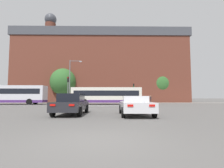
# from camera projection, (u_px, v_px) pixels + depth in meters

# --- Properties ---
(ground_plane) EXTENTS (400.00, 400.00, 0.00)m
(ground_plane) POSITION_uv_depth(u_px,v_px,m) (95.00, 141.00, 4.94)
(ground_plane) COLOR #605E5B
(stop_line_strip) EXTENTS (9.38, 0.30, 0.01)m
(stop_line_strip) POSITION_uv_depth(u_px,v_px,m) (107.00, 106.00, 25.29)
(stop_line_strip) COLOR silver
(stop_line_strip) RESTS_ON ground_plane
(far_pavement) EXTENTS (70.43, 2.50, 0.01)m
(far_pavement) POSITION_uv_depth(u_px,v_px,m) (107.00, 103.00, 39.16)
(far_pavement) COLOR #A09B91
(far_pavement) RESTS_ON ground_plane
(brick_civic_building) EXTENTS (44.87, 13.01, 24.82)m
(brick_civic_building) POSITION_uv_depth(u_px,v_px,m) (101.00, 68.00, 48.38)
(brick_civic_building) COLOR brown
(brick_civic_building) RESTS_ON ground_plane
(car_saloon_left) EXTENTS (2.01, 4.84, 1.49)m
(car_saloon_left) POSITION_uv_depth(u_px,v_px,m) (72.00, 104.00, 12.59)
(car_saloon_left) COLOR #232328
(car_saloon_left) RESTS_ON ground_plane
(car_roadster_right) EXTENTS (2.13, 4.62, 1.32)m
(car_roadster_right) POSITION_uv_depth(u_px,v_px,m) (135.00, 105.00, 11.96)
(car_roadster_right) COLOR silver
(car_roadster_right) RESTS_ON ground_plane
(bus_crossing_lead) EXTENTS (11.98, 2.67, 2.93)m
(bus_crossing_lead) POSITION_uv_depth(u_px,v_px,m) (106.00, 95.00, 30.43)
(bus_crossing_lead) COLOR silver
(bus_crossing_lead) RESTS_ON ground_plane
(bus_crossing_trailing) EXTENTS (11.52, 2.67, 3.27)m
(bus_crossing_trailing) POSITION_uv_depth(u_px,v_px,m) (12.00, 94.00, 30.44)
(bus_crossing_trailing) COLOR silver
(bus_crossing_trailing) RESTS_ON ground_plane
(traffic_light_near_left) EXTENTS (0.26, 0.31, 4.32)m
(traffic_light_near_left) POSITION_uv_depth(u_px,v_px,m) (68.00, 86.00, 26.06)
(traffic_light_near_left) COLOR slate
(traffic_light_near_left) RESTS_ON ground_plane
(traffic_light_far_right) EXTENTS (0.26, 0.31, 4.31)m
(traffic_light_far_right) POSITION_uv_depth(u_px,v_px,m) (134.00, 90.00, 38.91)
(traffic_light_far_right) COLOR slate
(traffic_light_far_right) RESTS_ON ground_plane
(street_lamp_junction) EXTENTS (2.14, 0.36, 7.58)m
(street_lamp_junction) POSITION_uv_depth(u_px,v_px,m) (72.00, 77.00, 29.56)
(street_lamp_junction) COLOR slate
(street_lamp_junction) RESTS_ON ground_plane
(pedestrian_waiting) EXTENTS (0.46, 0.38, 1.58)m
(pedestrian_waiting) POSITION_uv_depth(u_px,v_px,m) (138.00, 99.00, 38.87)
(pedestrian_waiting) COLOR brown
(pedestrian_waiting) RESTS_ON ground_plane
(pedestrian_walking_east) EXTENTS (0.27, 0.43, 1.66)m
(pedestrian_walking_east) POSITION_uv_depth(u_px,v_px,m) (151.00, 99.00, 40.01)
(pedestrian_walking_east) COLOR black
(pedestrian_walking_east) RESTS_ON ground_plane
(tree_by_building) EXTENTS (6.05, 6.05, 8.11)m
(tree_by_building) POSITION_uv_depth(u_px,v_px,m) (63.00, 82.00, 41.43)
(tree_by_building) COLOR #4C3823
(tree_by_building) RESTS_ON ground_plane
(tree_kerbside) EXTENTS (6.16, 6.16, 7.91)m
(tree_kerbside) POSITION_uv_depth(u_px,v_px,m) (160.00, 84.00, 44.67)
(tree_kerbside) COLOR #4C3823
(tree_kerbside) RESTS_ON ground_plane
(tree_distant) EXTENTS (4.29, 4.29, 6.64)m
(tree_distant) POSITION_uv_depth(u_px,v_px,m) (62.00, 84.00, 42.05)
(tree_distant) COLOR #4C3823
(tree_distant) RESTS_ON ground_plane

